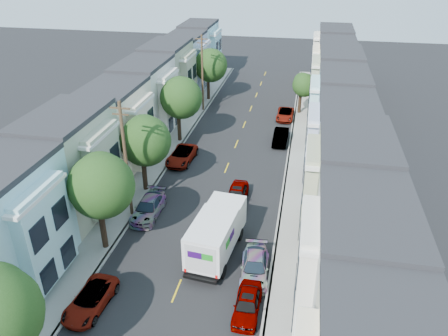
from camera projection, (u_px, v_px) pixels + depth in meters
name	position (u px, v px, depth m)	size (l,w,h in m)	color
ground	(198.00, 237.00, 34.37)	(160.00, 160.00, 0.00)	black
road_slab	(232.00, 155.00, 47.39)	(12.00, 70.00, 0.02)	black
curb_left	(178.00, 150.00, 48.38)	(0.30, 70.00, 0.15)	gray
curb_right	(288.00, 159.00, 46.33)	(0.30, 70.00, 0.15)	gray
sidewalk_left	(167.00, 149.00, 48.61)	(2.60, 70.00, 0.15)	gray
sidewalk_right	(300.00, 161.00, 46.11)	(2.60, 70.00, 0.15)	gray
centerline	(232.00, 155.00, 47.39)	(0.12, 70.00, 0.01)	gold
townhouse_row_left	(135.00, 147.00, 49.28)	(5.00, 70.00, 8.50)	silver
townhouse_row_right	(337.00, 164.00, 45.50)	(5.00, 70.00, 8.50)	silver
tree_b	(100.00, 186.00, 30.65)	(4.70, 4.70, 7.82)	black
tree_c	(145.00, 141.00, 38.47)	(4.55, 4.55, 7.33)	black
tree_d	(180.00, 98.00, 48.25)	(4.70, 4.70, 7.62)	black
tree_e	(210.00, 66.00, 61.39)	(4.70, 4.70, 7.41)	black
tree_far_r	(303.00, 85.00, 56.94)	(3.10, 3.10, 5.48)	black
utility_pole_near	(126.00, 161.00, 34.77)	(1.60, 0.26, 10.00)	#42301E
utility_pole_far	(202.00, 74.00, 57.35)	(1.60, 0.26, 10.00)	#42301E
fedex_truck	(216.00, 233.00, 31.79)	(2.70, 7.01, 3.36)	white
lead_sedan	(237.00, 195.00, 38.70)	(1.74, 4.56, 1.48)	black
parked_left_b	(90.00, 300.00, 27.55)	(2.06, 4.47, 1.24)	black
parked_left_c	(148.00, 208.00, 36.83)	(2.04, 4.86, 1.46)	#8D94A2
parked_left_d	(182.00, 156.00, 45.73)	(2.34, 5.08, 1.41)	#48040E
parked_right_a	(247.00, 304.00, 27.15)	(1.61, 4.19, 1.36)	#5C5C5C
parked_right_b	(255.00, 267.00, 30.27)	(1.90, 4.52, 1.36)	silver
parked_right_c	(281.00, 137.00, 49.95)	(1.57, 4.45, 1.48)	black
parked_right_d	(285.00, 114.00, 56.66)	(2.11, 4.57, 1.27)	black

